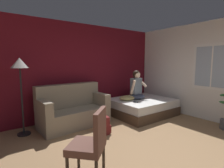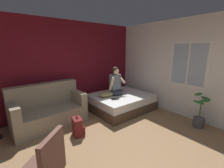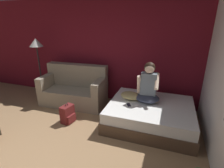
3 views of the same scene
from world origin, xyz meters
The scene contains 8 objects.
wall_back_accent centered at (0.00, 2.93, 1.35)m, with size 10.33×0.16×2.70m, color maroon.
bed centered at (1.59, 1.91, 0.24)m, with size 1.81×1.52×0.48m.
couch centered at (-0.50, 2.30, 0.39)m, with size 1.74×0.92×1.04m.
person_seated centered at (1.49, 2.05, 0.84)m, with size 0.55×0.47×0.88m.
backpack centered at (-0.15, 1.39, 0.19)m, with size 0.28×0.33×0.46m.
throw_pillow centered at (1.12, 2.06, 0.55)m, with size 0.48×0.36×0.14m, color tan.
cell_phone centered at (1.15, 1.72, 0.48)m, with size 0.07×0.14×0.01m, color black.
floor_lamp centered at (-1.64, 2.38, 1.43)m, with size 0.36×0.36×1.70m.
Camera 3 is at (1.89, -1.51, 2.19)m, focal length 28.00 mm.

